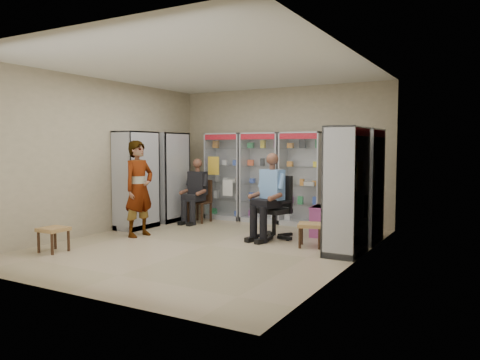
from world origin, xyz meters
The scene contains 18 objects.
floor centered at (0.00, 0.00, 0.00)m, with size 6.00×6.00×0.00m, color tan.
room_shell centered at (0.00, 0.00, 1.97)m, with size 5.02×6.02×3.01m.
cabinet_back_left centered at (-1.30, 2.73, 1.00)m, with size 0.90×0.50×2.00m, color #ADAEB4.
cabinet_back_mid centered at (-0.35, 2.73, 1.00)m, with size 0.90×0.50×2.00m, color #B7B9BF.
cabinet_back_right centered at (0.60, 2.73, 1.00)m, with size 0.90×0.50×2.00m, color #B1B3B8.
cabinet_right_far centered at (2.23, 1.60, 1.00)m, with size 0.50×0.90×2.00m, color #AFB3B7.
cabinet_right_near centered at (2.23, 0.50, 1.00)m, with size 0.50×0.90×2.00m, color silver.
cabinet_left_far centered at (-2.23, 1.80, 1.00)m, with size 0.50×0.90×2.00m, color #ADAFB5.
cabinet_left_near centered at (-2.23, 0.70, 1.00)m, with size 0.50×0.90×2.00m, color #ADAFB5.
wooden_chair centered at (-1.55, 2.00, 0.47)m, with size 0.42×0.42×0.94m, color black.
seated_customer centered at (-1.55, 1.95, 0.67)m, with size 0.44×0.60×1.34m, color black, non-canonical shape.
office_chair centered at (0.71, 1.10, 0.58)m, with size 0.63×0.63×1.16m, color black.
seated_shopkeeper centered at (0.71, 1.05, 0.74)m, with size 0.48×0.67×1.47m, color #6485C7, non-canonical shape.
pink_trunk centered at (1.52, 1.78, 0.28)m, with size 0.59×0.56×0.56m, color #B04695.
tea_glass centered at (1.52, 1.80, 0.61)m, with size 0.07×0.07×0.09m, color #592607.
woven_stool_a centered at (1.56, 0.74, 0.20)m, with size 0.40×0.40×0.40m, color #A78D46.
woven_stool_b centered at (-1.90, -1.63, 0.20)m, with size 0.40×0.40×0.40m, color #AC7848.
standing_man centered at (-1.60, 0.06, 0.90)m, with size 0.66×0.43×1.80m, color gray.
Camera 1 is at (4.33, -6.62, 1.68)m, focal length 35.00 mm.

